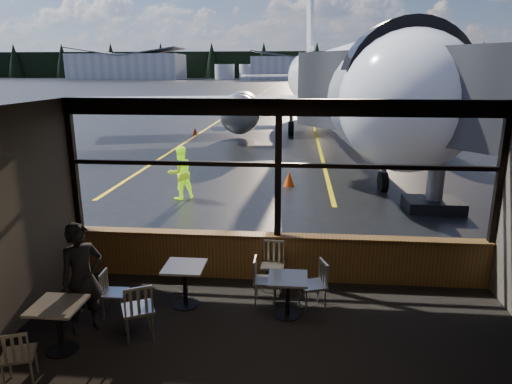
# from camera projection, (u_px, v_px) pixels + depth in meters

# --- Properties ---
(ground_plane) EXTENTS (520.00, 520.00, 0.00)m
(ground_plane) POSITION_uv_depth(u_px,v_px,m) (298.00, 84.00, 124.39)
(ground_plane) COLOR black
(ground_plane) RESTS_ON ground
(carpet_floor) EXTENTS (8.00, 6.00, 0.01)m
(carpet_floor) POSITION_uv_depth(u_px,v_px,m) (266.00, 377.00, 6.12)
(carpet_floor) COLOR black
(carpet_floor) RESTS_ON ground
(ceiling) EXTENTS (8.00, 6.00, 0.04)m
(ceiling) POSITION_uv_depth(u_px,v_px,m) (268.00, 115.00, 5.22)
(ceiling) COLOR #38332D
(ceiling) RESTS_ON ground
(window_sill) EXTENTS (8.00, 0.28, 0.90)m
(window_sill) POSITION_uv_depth(u_px,v_px,m) (277.00, 258.00, 8.89)
(window_sill) COLOR brown
(window_sill) RESTS_ON ground
(window_header) EXTENTS (8.00, 0.18, 0.30)m
(window_header) POSITION_uv_depth(u_px,v_px,m) (279.00, 107.00, 8.14)
(window_header) COLOR black
(window_header) RESTS_ON ground
(mullion_left) EXTENTS (0.12, 0.12, 2.60)m
(mullion_left) POSITION_uv_depth(u_px,v_px,m) (74.00, 166.00, 8.79)
(mullion_left) COLOR black
(mullion_left) RESTS_ON ground
(mullion_centre) EXTENTS (0.12, 0.12, 2.60)m
(mullion_centre) POSITION_uv_depth(u_px,v_px,m) (278.00, 170.00, 8.44)
(mullion_centre) COLOR black
(mullion_centre) RESTS_ON ground
(mullion_right) EXTENTS (0.12, 0.12, 2.60)m
(mullion_right) POSITION_uv_depth(u_px,v_px,m) (500.00, 175.00, 8.09)
(mullion_right) COLOR black
(mullion_right) RESTS_ON ground
(window_transom) EXTENTS (8.00, 0.10, 0.08)m
(window_transom) POSITION_uv_depth(u_px,v_px,m) (278.00, 165.00, 8.41)
(window_transom) COLOR black
(window_transom) RESTS_ON ground
(airliner) EXTENTS (33.90, 39.70, 11.48)m
(airliner) POSITION_uv_depth(u_px,v_px,m) (336.00, 38.00, 26.16)
(airliner) COLOR white
(airliner) RESTS_ON ground_plane
(jet_bridge) EXTENTS (9.71, 11.86, 5.18)m
(jet_bridge) POSITION_uv_depth(u_px,v_px,m) (410.00, 120.00, 13.31)
(jet_bridge) COLOR #28282A
(jet_bridge) RESTS_ON ground_plane
(cafe_table_near) EXTENTS (0.64, 0.64, 0.71)m
(cafe_table_near) POSITION_uv_depth(u_px,v_px,m) (288.00, 297.00, 7.57)
(cafe_table_near) COLOR #9C9790
(cafe_table_near) RESTS_ON carpet_floor
(cafe_table_mid) EXTENTS (0.69, 0.69, 0.76)m
(cafe_table_mid) POSITION_uv_depth(u_px,v_px,m) (185.00, 286.00, 7.90)
(cafe_table_mid) COLOR gray
(cafe_table_mid) RESTS_ON carpet_floor
(cafe_table_left) EXTENTS (0.69, 0.69, 0.76)m
(cafe_table_left) POSITION_uv_depth(u_px,v_px,m) (60.00, 328.00, 6.62)
(cafe_table_left) COLOR #A9A29B
(cafe_table_left) RESTS_ON carpet_floor
(chair_near_e) EXTENTS (0.61, 0.61, 0.88)m
(chair_near_e) POSITION_uv_depth(u_px,v_px,m) (313.00, 286.00, 7.77)
(chair_near_e) COLOR beige
(chair_near_e) RESTS_ON carpet_floor
(chair_near_w) EXTENTS (0.47, 0.47, 0.85)m
(chair_near_w) POSITION_uv_depth(u_px,v_px,m) (266.00, 281.00, 7.97)
(chair_near_w) COLOR #ACA89C
(chair_near_w) RESTS_ON carpet_floor
(chair_near_n) EXTENTS (0.51, 0.51, 0.90)m
(chair_near_n) POSITION_uv_depth(u_px,v_px,m) (273.00, 266.00, 8.51)
(chair_near_n) COLOR #ADA99C
(chair_near_n) RESTS_ON carpet_floor
(chair_mid_s) EXTENTS (0.70, 0.70, 0.95)m
(chair_mid_s) POSITION_uv_depth(u_px,v_px,m) (138.00, 309.00, 6.93)
(chair_mid_s) COLOR beige
(chair_mid_s) RESTS_ON carpet_floor
(chair_mid_w) EXTENTS (0.45, 0.45, 0.79)m
(chair_mid_w) POSITION_uv_depth(u_px,v_px,m) (115.00, 293.00, 7.59)
(chair_mid_w) COLOR #B8B2A6
(chair_mid_w) RESTS_ON carpet_floor
(chair_left_s) EXTENTS (0.60, 0.60, 0.84)m
(chair_left_s) POSITION_uv_depth(u_px,v_px,m) (18.00, 355.00, 5.91)
(chair_left_s) COLOR beige
(chair_left_s) RESTS_ON carpet_floor
(passenger) EXTENTS (0.76, 0.76, 1.79)m
(passenger) POSITION_uv_depth(u_px,v_px,m) (83.00, 279.00, 7.01)
(passenger) COLOR black
(passenger) RESTS_ON carpet_floor
(ground_crew) EXTENTS (1.03, 1.01, 1.68)m
(ground_crew) POSITION_uv_depth(u_px,v_px,m) (180.00, 173.00, 14.41)
(ground_crew) COLOR #BFF219
(ground_crew) RESTS_ON ground_plane
(cone_nose) EXTENTS (0.39, 0.39, 0.54)m
(cone_nose) POSITION_uv_depth(u_px,v_px,m) (289.00, 179.00, 16.10)
(cone_nose) COLOR #FF5808
(cone_nose) RESTS_ON ground_plane
(cone_wing) EXTENTS (0.32, 0.32, 0.44)m
(cone_wing) POSITION_uv_depth(u_px,v_px,m) (195.00, 131.00, 28.79)
(cone_wing) COLOR #E05D07
(cone_wing) RESTS_ON ground_plane
(hangar_left) EXTENTS (45.00, 18.00, 11.00)m
(hangar_left) POSITION_uv_depth(u_px,v_px,m) (127.00, 66.00, 186.83)
(hangar_left) COLOR silver
(hangar_left) RESTS_ON ground_plane
(hangar_mid) EXTENTS (38.00, 15.00, 10.00)m
(hangar_mid) POSITION_uv_depth(u_px,v_px,m) (299.00, 67.00, 185.58)
(hangar_mid) COLOR silver
(hangar_mid) RESTS_ON ground_plane
(hangar_right) EXTENTS (50.00, 20.00, 12.00)m
(hangar_right) POSITION_uv_depth(u_px,v_px,m) (457.00, 64.00, 173.28)
(hangar_right) COLOR silver
(hangar_right) RESTS_ON ground_plane
(fuel_tank_a) EXTENTS (8.00, 8.00, 6.00)m
(fuel_tank_a) POSITION_uv_depth(u_px,v_px,m) (225.00, 72.00, 185.87)
(fuel_tank_a) COLOR silver
(fuel_tank_a) RESTS_ON ground_plane
(fuel_tank_b) EXTENTS (8.00, 8.00, 6.00)m
(fuel_tank_b) POSITION_uv_depth(u_px,v_px,m) (249.00, 72.00, 184.98)
(fuel_tank_b) COLOR silver
(fuel_tank_b) RESTS_ON ground_plane
(fuel_tank_c) EXTENTS (8.00, 8.00, 6.00)m
(fuel_tank_c) POSITION_uv_depth(u_px,v_px,m) (274.00, 72.00, 184.10)
(fuel_tank_c) COLOR silver
(fuel_tank_c) RESTS_ON ground_plane
(treeline) EXTENTS (360.00, 3.00, 12.00)m
(treeline) POSITION_uv_depth(u_px,v_px,m) (299.00, 65.00, 209.36)
(treeline) COLOR black
(treeline) RESTS_ON ground_plane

